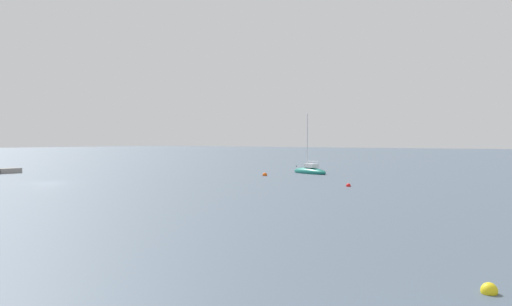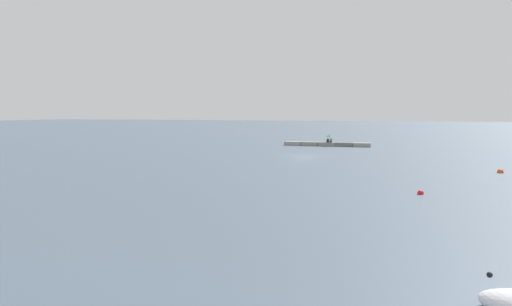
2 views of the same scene
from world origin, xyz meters
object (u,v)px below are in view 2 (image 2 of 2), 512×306
mooring_buoy_mid (500,172)px  mooring_buoy_far (421,193)px  umbrella_open_green (330,136)px  person_seated_grey_left (331,141)px  person_seated_dark_right (328,141)px

mooring_buoy_mid → mooring_buoy_far: (7.66, 15.11, -0.03)m
mooring_buoy_mid → mooring_buoy_far: bearing=63.1°
umbrella_open_green → mooring_buoy_mid: 37.67m
person_seated_grey_left → mooring_buoy_far: person_seated_grey_left is taller
person_seated_grey_left → mooring_buoy_mid: size_ratio=1.22×
person_seated_grey_left → umbrella_open_green: size_ratio=0.50×
person_seated_dark_right → umbrella_open_green: size_ratio=0.50×
person_seated_dark_right → mooring_buoy_mid: person_seated_dark_right is taller
person_seated_dark_right → mooring_buoy_far: (-14.29, 45.78, -0.86)m
person_seated_grey_left → person_seated_dark_right: same height
person_seated_dark_right → mooring_buoy_far: size_ratio=1.60×
umbrella_open_green → mooring_buoy_far: bearing=107.0°
person_seated_dark_right → mooring_buoy_far: bearing=108.5°
person_seated_dark_right → umbrella_open_green: 0.92m
mooring_buoy_mid → mooring_buoy_far: mooring_buoy_mid is taller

